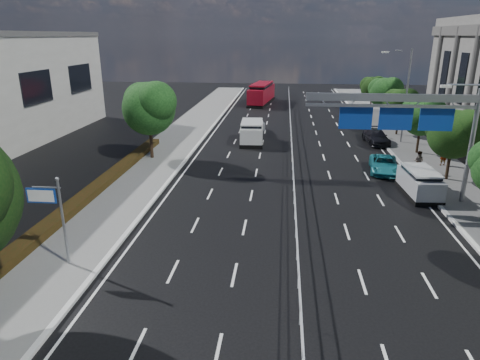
{
  "coord_description": "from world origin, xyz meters",
  "views": [
    {
      "loc": [
        -0.86,
        -16.6,
        10.15
      ],
      "look_at": [
        -3.16,
        6.09,
        2.4
      ],
      "focal_mm": 32.0,
      "sensor_mm": 36.0,
      "label": 1
    }
  ],
  "objects_px": {
    "silver_minivan": "(420,183)",
    "pedestrian_b": "(418,161)",
    "near_car_silver": "(255,126)",
    "near_car_dark": "(263,93)",
    "red_bus": "(262,93)",
    "pedestrian_a": "(444,155)",
    "parked_car_dark": "(376,137)",
    "parked_car_teal": "(384,164)",
    "toilet_sign": "(51,207)",
    "white_minivan": "(252,132)",
    "overhead_gantry": "(409,114)"
  },
  "relations": [
    {
      "from": "pedestrian_b",
      "to": "parked_car_dark",
      "type": "bearing_deg",
      "value": -52.55
    },
    {
      "from": "overhead_gantry",
      "to": "white_minivan",
      "type": "distance_m",
      "value": 18.67
    },
    {
      "from": "white_minivan",
      "to": "silver_minivan",
      "type": "xyz_separation_m",
      "value": [
        12.18,
        -13.5,
        -0.18
      ]
    },
    {
      "from": "silver_minivan",
      "to": "pedestrian_b",
      "type": "distance_m",
      "value": 5.1
    },
    {
      "from": "pedestrian_b",
      "to": "white_minivan",
      "type": "bearing_deg",
      "value": -2.78
    },
    {
      "from": "near_car_dark",
      "to": "red_bus",
      "type": "bearing_deg",
      "value": 97.55
    },
    {
      "from": "red_bus",
      "to": "near_car_silver",
      "type": "bearing_deg",
      "value": -81.08
    },
    {
      "from": "toilet_sign",
      "to": "pedestrian_b",
      "type": "height_order",
      "value": "toilet_sign"
    },
    {
      "from": "toilet_sign",
      "to": "white_minivan",
      "type": "height_order",
      "value": "toilet_sign"
    },
    {
      "from": "toilet_sign",
      "to": "silver_minivan",
      "type": "bearing_deg",
      "value": 30.23
    },
    {
      "from": "parked_car_teal",
      "to": "parked_car_dark",
      "type": "relative_size",
      "value": 0.96
    },
    {
      "from": "near_car_dark",
      "to": "pedestrian_a",
      "type": "xyz_separation_m",
      "value": [
        16.5,
        -38.74,
        0.24
      ]
    },
    {
      "from": "toilet_sign",
      "to": "near_car_silver",
      "type": "relative_size",
      "value": 0.88
    },
    {
      "from": "white_minivan",
      "to": "pedestrian_b",
      "type": "relative_size",
      "value": 3.1
    },
    {
      "from": "near_car_silver",
      "to": "parked_car_dark",
      "type": "relative_size",
      "value": 1.05
    },
    {
      "from": "pedestrian_b",
      "to": "overhead_gantry",
      "type": "bearing_deg",
      "value": 94.56
    },
    {
      "from": "near_car_silver",
      "to": "silver_minivan",
      "type": "distance_m",
      "value": 21.41
    },
    {
      "from": "white_minivan",
      "to": "pedestrian_b",
      "type": "xyz_separation_m",
      "value": [
        13.48,
        -8.57,
        -0.1
      ]
    },
    {
      "from": "overhead_gantry",
      "to": "near_car_dark",
      "type": "height_order",
      "value": "overhead_gantry"
    },
    {
      "from": "overhead_gantry",
      "to": "silver_minivan",
      "type": "xyz_separation_m",
      "value": [
        1.56,
        1.17,
        -4.72
      ]
    },
    {
      "from": "silver_minivan",
      "to": "pedestrian_a",
      "type": "relative_size",
      "value": 2.61
    },
    {
      "from": "red_bus",
      "to": "silver_minivan",
      "type": "bearing_deg",
      "value": -64.45
    },
    {
      "from": "white_minivan",
      "to": "red_bus",
      "type": "xyz_separation_m",
      "value": [
        -0.44,
        25.76,
        0.56
      ]
    },
    {
      "from": "parked_car_teal",
      "to": "parked_car_dark",
      "type": "bearing_deg",
      "value": 90.59
    },
    {
      "from": "near_car_silver",
      "to": "pedestrian_a",
      "type": "xyz_separation_m",
      "value": [
        15.97,
        -10.75,
        0.15
      ]
    },
    {
      "from": "parked_car_teal",
      "to": "silver_minivan",
      "type": "bearing_deg",
      "value": -68.08
    },
    {
      "from": "near_car_silver",
      "to": "parked_car_dark",
      "type": "xyz_separation_m",
      "value": [
        12.16,
        -3.17,
        -0.16
      ]
    },
    {
      "from": "overhead_gantry",
      "to": "near_car_silver",
      "type": "height_order",
      "value": "overhead_gantry"
    },
    {
      "from": "red_bus",
      "to": "parked_car_teal",
      "type": "distance_m",
      "value": 36.16
    },
    {
      "from": "near_car_silver",
      "to": "pedestrian_b",
      "type": "distance_m",
      "value": 18.5
    },
    {
      "from": "red_bus",
      "to": "parked_car_dark",
      "type": "distance_m",
      "value": 27.85
    },
    {
      "from": "near_car_dark",
      "to": "parked_car_teal",
      "type": "relative_size",
      "value": 1.01
    },
    {
      "from": "red_bus",
      "to": "near_car_silver",
      "type": "relative_size",
      "value": 2.17
    },
    {
      "from": "near_car_silver",
      "to": "pedestrian_b",
      "type": "relative_size",
      "value": 3.0
    },
    {
      "from": "toilet_sign",
      "to": "parked_car_dark",
      "type": "bearing_deg",
      "value": 53.13
    },
    {
      "from": "near_car_dark",
      "to": "parked_car_dark",
      "type": "distance_m",
      "value": 33.65
    },
    {
      "from": "red_bus",
      "to": "overhead_gantry",
      "type": "bearing_deg",
      "value": -66.97
    },
    {
      "from": "parked_car_dark",
      "to": "pedestrian_a",
      "type": "bearing_deg",
      "value": -68.26
    },
    {
      "from": "white_minivan",
      "to": "red_bus",
      "type": "bearing_deg",
      "value": 88.61
    },
    {
      "from": "near_car_silver",
      "to": "parked_car_dark",
      "type": "distance_m",
      "value": 12.57
    },
    {
      "from": "toilet_sign",
      "to": "white_minivan",
      "type": "distance_m",
      "value": 25.79
    },
    {
      "from": "parked_car_dark",
      "to": "near_car_silver",
      "type": "bearing_deg",
      "value": 160.45
    },
    {
      "from": "toilet_sign",
      "to": "overhead_gantry",
      "type": "xyz_separation_m",
      "value": [
        17.69,
        10.05,
        2.66
      ]
    },
    {
      "from": "near_car_silver",
      "to": "near_car_dark",
      "type": "bearing_deg",
      "value": -86.08
    },
    {
      "from": "parked_car_teal",
      "to": "near_car_silver",
      "type": "bearing_deg",
      "value": 138.77
    },
    {
      "from": "toilet_sign",
      "to": "pedestrian_a",
      "type": "height_order",
      "value": "toilet_sign"
    },
    {
      "from": "pedestrian_a",
      "to": "white_minivan",
      "type": "bearing_deg",
      "value": -44.89
    },
    {
      "from": "red_bus",
      "to": "pedestrian_a",
      "type": "distance_m",
      "value": 36.32
    },
    {
      "from": "pedestrian_a",
      "to": "near_car_dark",
      "type": "bearing_deg",
      "value": -89.3
    },
    {
      "from": "white_minivan",
      "to": "pedestrian_b",
      "type": "distance_m",
      "value": 15.97
    }
  ]
}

